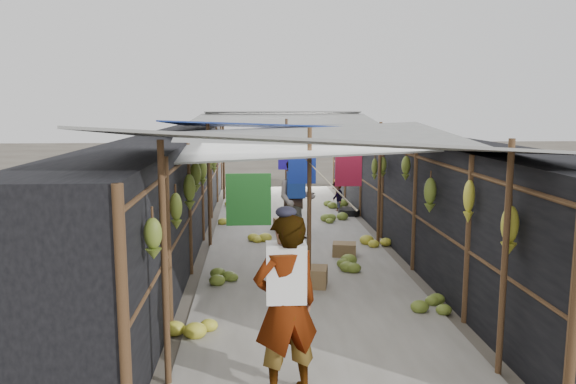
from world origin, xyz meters
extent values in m
plane|color=#6B6356|center=(0.00, 0.00, 0.00)|extent=(80.00, 80.00, 0.00)
cube|color=#9E998E|center=(0.00, 6.50, 0.01)|extent=(3.60, 16.00, 0.02)
cube|color=black|center=(-2.70, 6.50, 1.15)|extent=(1.40, 15.00, 2.30)
cube|color=black|center=(2.70, 6.50, 1.15)|extent=(1.40, 15.00, 2.30)
cube|color=olive|center=(0.03, 3.14, 0.17)|extent=(0.63, 0.54, 0.33)
cube|color=olive|center=(0.90, 4.96, 0.14)|extent=(0.51, 0.44, 0.27)
cube|color=olive|center=(-0.15, 7.32, 0.15)|extent=(0.54, 0.47, 0.30)
cylinder|color=black|center=(1.70, 9.09, 0.09)|extent=(0.60, 0.60, 0.18)
imported|color=silver|center=(-0.56, -0.26, 0.95)|extent=(0.80, 0.65, 1.89)
imported|color=navy|center=(0.06, 6.48, 0.90)|extent=(0.90, 0.71, 1.79)
imported|color=#544D48|center=(1.47, 9.68, 0.43)|extent=(0.43, 0.62, 0.87)
cylinder|color=brown|center=(-1.80, 0.00, 1.30)|extent=(0.07, 0.07, 2.60)
cylinder|color=brown|center=(1.80, 0.00, 1.30)|extent=(0.07, 0.07, 2.60)
cylinder|color=brown|center=(0.00, 3.00, 1.30)|extent=(0.07, 0.07, 2.60)
cylinder|color=brown|center=(-1.80, 6.00, 1.30)|extent=(0.07, 0.07, 2.60)
cylinder|color=brown|center=(1.80, 6.00, 1.30)|extent=(0.07, 0.07, 2.60)
cylinder|color=brown|center=(0.00, 9.00, 1.30)|extent=(0.07, 0.07, 2.60)
cylinder|color=brown|center=(-1.80, 12.00, 1.30)|extent=(0.07, 0.07, 2.60)
cylinder|color=brown|center=(1.80, 12.00, 1.30)|extent=(0.07, 0.07, 2.60)
cube|color=gray|center=(0.00, 1.00, 2.50)|extent=(5.21, 3.19, 0.52)
cube|color=gray|center=(0.20, 4.20, 2.35)|extent=(5.23, 3.73, 0.50)
cube|color=navy|center=(-0.10, 7.50, 2.45)|extent=(5.40, 3.60, 0.41)
cube|color=gray|center=(0.00, 10.80, 2.55)|extent=(5.37, 3.66, 0.27)
cube|color=gray|center=(0.10, 13.20, 2.65)|extent=(5.00, 1.99, 0.24)
cylinder|color=brown|center=(-2.00, 6.50, 2.05)|extent=(0.06, 15.00, 0.06)
cylinder|color=brown|center=(2.00, 6.50, 2.05)|extent=(0.06, 15.00, 0.06)
cylinder|color=gray|center=(0.00, 6.50, 2.05)|extent=(0.02, 15.00, 0.02)
cube|color=#2D1BB5|center=(0.06, 7.43, 1.75)|extent=(0.70, 0.03, 0.60)
cube|color=#1C38B7|center=(0.09, 5.37, 1.72)|extent=(0.55, 0.03, 0.65)
cube|color=#22459C|center=(-0.42, 11.15, 1.75)|extent=(0.65, 0.03, 0.60)
cube|color=white|center=(0.62, 9.98, 1.77)|extent=(0.60, 0.03, 0.55)
cube|color=#226625|center=(-0.94, 1.71, 1.70)|extent=(0.60, 0.03, 0.70)
cube|color=#A81938|center=(0.89, 4.61, 1.75)|extent=(0.50, 0.03, 0.60)
ellipsoid|color=olive|center=(-1.88, -0.14, 1.63)|extent=(0.18, 0.16, 0.43)
ellipsoid|color=olive|center=(-1.88, 1.55, 1.58)|extent=(0.16, 0.14, 0.49)
ellipsoid|color=olive|center=(-1.88, 3.12, 1.59)|extent=(0.19, 0.16, 0.58)
ellipsoid|color=olive|center=(-1.88, 4.11, 1.70)|extent=(0.20, 0.17, 0.54)
ellipsoid|color=olive|center=(-1.88, 5.51, 1.62)|extent=(0.17, 0.15, 0.54)
ellipsoid|color=olive|center=(-1.88, 7.32, 1.67)|extent=(0.19, 0.16, 0.46)
ellipsoid|color=olive|center=(-1.88, 8.78, 1.51)|extent=(0.16, 0.14, 0.58)
ellipsoid|color=gold|center=(-1.88, 10.64, 1.73)|extent=(0.15, 0.13, 0.48)
ellipsoid|color=olive|center=(-1.88, 11.53, 1.80)|extent=(0.19, 0.16, 0.49)
ellipsoid|color=olive|center=(-1.88, 13.20, 1.77)|extent=(0.18, 0.15, 0.52)
ellipsoid|color=gold|center=(1.88, 0.10, 1.60)|extent=(0.19, 0.16, 0.55)
ellipsoid|color=gold|center=(1.88, 1.27, 1.72)|extent=(0.15, 0.13, 0.57)
ellipsoid|color=olive|center=(1.88, 2.84, 1.55)|extent=(0.20, 0.17, 0.56)
ellipsoid|color=olive|center=(1.88, 4.26, 1.82)|extent=(0.17, 0.14, 0.45)
ellipsoid|color=olive|center=(1.88, 6.05, 1.64)|extent=(0.16, 0.13, 0.44)
ellipsoid|color=olive|center=(1.88, 6.86, 1.51)|extent=(0.14, 0.12, 0.50)
ellipsoid|color=olive|center=(1.88, 8.86, 1.76)|extent=(0.16, 0.14, 0.50)
ellipsoid|color=gold|center=(1.88, 10.38, 1.66)|extent=(0.18, 0.15, 0.37)
ellipsoid|color=olive|center=(1.88, 11.54, 1.71)|extent=(0.19, 0.16, 0.53)
ellipsoid|color=gold|center=(1.88, 13.48, 1.52)|extent=(0.17, 0.15, 0.58)
ellipsoid|color=gold|center=(1.70, 5.81, 0.12)|extent=(0.50, 0.42, 0.25)
ellipsoid|color=olive|center=(1.12, 8.29, 0.18)|extent=(0.70, 0.60, 0.35)
ellipsoid|color=olive|center=(1.64, 1.93, 0.15)|extent=(0.60, 0.51, 0.30)
ellipsoid|color=gold|center=(-0.60, 6.25, 0.16)|extent=(0.63, 0.54, 0.32)
ellipsoid|color=gold|center=(-1.70, 10.65, 0.15)|extent=(0.60, 0.51, 0.30)
ellipsoid|color=olive|center=(-1.28, 3.49, 0.11)|extent=(0.45, 0.38, 0.22)
ellipsoid|color=olive|center=(1.48, 10.30, 0.15)|extent=(0.62, 0.52, 0.31)
ellipsoid|color=olive|center=(0.59, 4.08, 0.15)|extent=(0.59, 0.51, 0.30)
ellipsoid|color=gold|center=(-1.70, 1.21, 0.12)|extent=(0.47, 0.40, 0.23)
ellipsoid|color=gold|center=(-1.61, 8.24, 0.13)|extent=(0.51, 0.44, 0.26)
camera|label=1|loc=(-0.88, -5.66, 2.93)|focal=35.00mm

